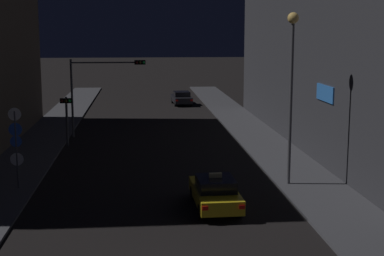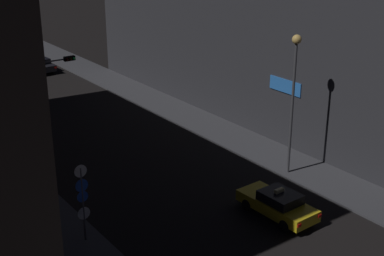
# 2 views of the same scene
# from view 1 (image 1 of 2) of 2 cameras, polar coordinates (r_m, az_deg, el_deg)

# --- Properties ---
(sidewalk_left) EXTENTS (3.50, 63.68, 0.13)m
(sidewalk_left) POSITION_cam_1_polar(r_m,az_deg,el_deg) (46.66, -13.70, -0.01)
(sidewalk_left) COLOR #424247
(sidewalk_left) RESTS_ON ground_plane
(sidewalk_right) EXTENTS (3.50, 63.68, 0.13)m
(sidewalk_right) POSITION_cam_1_polar(r_m,az_deg,el_deg) (46.92, 5.30, 0.28)
(sidewalk_right) COLOR #424247
(sidewalk_right) RESTS_ON ground_plane
(taxi) EXTENTS (1.92, 4.50, 1.62)m
(taxi) POSITION_cam_1_polar(r_m,az_deg,el_deg) (25.16, 2.32, -6.44)
(taxi) COLOR yellow
(taxi) RESTS_ON ground_plane
(far_car) EXTENTS (2.06, 4.55, 1.42)m
(far_car) POSITION_cam_1_polar(r_m,az_deg,el_deg) (60.00, -1.06, 3.04)
(far_car) COLOR black
(far_car) RESTS_ON ground_plane
(traffic_light_overhead) EXTENTS (5.44, 0.42, 5.69)m
(traffic_light_overhead) POSITION_cam_1_polar(r_m,az_deg,el_deg) (42.03, -9.17, 4.71)
(traffic_light_overhead) COLOR #47474C
(traffic_light_overhead) RESTS_ON ground_plane
(traffic_light_left_kerb) EXTENTS (0.80, 0.42, 3.35)m
(traffic_light_left_kerb) POSITION_cam_1_polar(r_m,az_deg,el_deg) (39.07, -12.44, 1.70)
(traffic_light_left_kerb) COLOR #47474C
(traffic_light_left_kerb) RESTS_ON ground_plane
(sign_pole_left) EXTENTS (0.64, 0.10, 3.97)m
(sign_pole_left) POSITION_cam_1_polar(r_m,az_deg,el_deg) (28.79, -17.18, -1.39)
(sign_pole_left) COLOR #47474C
(sign_pole_left) RESTS_ON sidewalk_left
(street_lamp_near_block) EXTENTS (0.55, 0.55, 8.48)m
(street_lamp_near_block) POSITION_cam_1_polar(r_m,az_deg,el_deg) (28.30, 9.95, 6.09)
(street_lamp_near_block) COLOR #47474C
(street_lamp_near_block) RESTS_ON sidewalk_right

